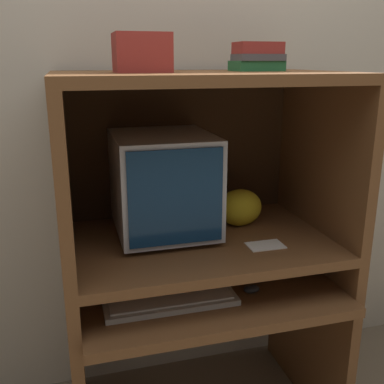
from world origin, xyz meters
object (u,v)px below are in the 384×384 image
object	(u,v)px
keyboard	(170,300)
mouse	(251,289)
snack_bag	(240,207)
storage_box	(142,53)
book_stack	(257,58)
crt_monitor	(163,183)

from	to	relation	value
keyboard	mouse	xyz separation A→B (m)	(0.30, -0.01, 0.00)
mouse	snack_bag	size ratio (longest dim) A/B	0.33
snack_bag	storage_box	world-z (taller)	storage_box
snack_bag	book_stack	size ratio (longest dim) A/B	1.05
book_stack	storage_box	size ratio (longest dim) A/B	1.01
keyboard	mouse	world-z (taller)	mouse
keyboard	snack_bag	distance (m)	0.50
storage_box	mouse	bearing A→B (deg)	-18.76
snack_bag	book_stack	xyz separation A→B (m)	(0.03, -0.05, 0.59)
snack_bag	keyboard	bearing A→B (deg)	-143.56
keyboard	storage_box	distance (m)	0.84
mouse	book_stack	bearing A→B (deg)	69.43
book_stack	snack_bag	bearing A→B (deg)	120.86
crt_monitor	snack_bag	size ratio (longest dim) A/B	2.30
mouse	crt_monitor	bearing A→B (deg)	135.28
crt_monitor	book_stack	bearing A→B (deg)	-6.90
mouse	snack_bag	world-z (taller)	snack_bag
crt_monitor	book_stack	size ratio (longest dim) A/B	2.41
snack_bag	mouse	bearing A→B (deg)	-101.14
crt_monitor	mouse	bearing A→B (deg)	-44.72
crt_monitor	storage_box	size ratio (longest dim) A/B	2.43
keyboard	storage_box	size ratio (longest dim) A/B	2.66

